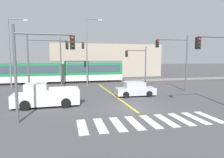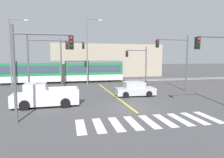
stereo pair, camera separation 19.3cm
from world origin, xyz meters
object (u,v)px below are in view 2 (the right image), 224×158
Objects in this scene: light_rail_tram at (63,71)px; street_lamp_west at (12,49)px; traffic_light_mid_left at (42,56)px; traffic_light_far_left at (69,56)px; traffic_light_far_right at (139,60)px; sedan_crossing at (135,89)px; pickup_truck at (44,96)px; traffic_light_near_left at (35,59)px; street_lamp_centre at (89,48)px; traffic_light_mid_right at (177,55)px; traffic_light_near_right at (222,58)px.

street_lamp_west is at bearing -156.38° from light_rail_tram.
traffic_light_far_left is (2.93, 5.42, 0.08)m from traffic_light_mid_left.
traffic_light_far_left is at bearing -79.28° from light_rail_tram.
light_rail_tram is 9.94m from traffic_light_mid_left.
traffic_light_far_left is at bearing 179.39° from traffic_light_far_right.
light_rail_tram is 4.31× the size of sedan_crossing.
traffic_light_far_left reaches higher than pickup_truck.
light_rail_tram is 3.02× the size of traffic_light_near_left.
sedan_crossing is 0.75× the size of traffic_light_far_right.
light_rail_tram is 18.63m from traffic_light_near_left.
traffic_light_mid_left reaches higher than traffic_light_far_right.
street_lamp_centre is at bearing 1.90° from street_lamp_west.
street_lamp_west is (-13.97, 9.00, 4.58)m from sedan_crossing.
traffic_light_far_left is at bearing 77.02° from pickup_truck.
street_lamp_centre is (5.28, 11.82, 4.68)m from pickup_truck.
sedan_crossing is 8.99m from traffic_light_far_right.
traffic_light_mid_right is at bearing -68.03° from traffic_light_far_right.
traffic_light_near_left is 13.81m from traffic_light_near_right.
light_rail_tram is at bearing 122.96° from traffic_light_near_right.
light_rail_tram is at bearing 142.57° from traffic_light_mid_right.
traffic_light_near_right is (1.18, -14.53, 0.36)m from traffic_light_far_right.
traffic_light_mid_left is (-2.16, -9.44, 2.22)m from light_rail_tram.
light_rail_tram is 5.64m from street_lamp_centre.
traffic_light_near_left is 9.02m from traffic_light_mid_left.
pickup_truck is 0.80× the size of traffic_light_mid_right.
traffic_light_far_right is 14.58m from traffic_light_near_right.
traffic_light_far_left is (2.47, 14.43, 0.35)m from traffic_light_near_left.
light_rail_tram reaches higher than sedan_crossing.
sedan_crossing is at bearing 124.36° from traffic_light_near_right.
pickup_truck is 0.55× the size of street_lamp_centre.
pickup_truck is 16.41m from traffic_light_far_right.
street_lamp_west reaches higher than traffic_light_mid_right.
street_lamp_west reaches higher than traffic_light_near_right.
street_lamp_centre is (-7.26, 1.61, 1.82)m from traffic_light_far_right.
traffic_light_mid_left is at bearing -102.91° from light_rail_tram.
street_lamp_west is at bearing 159.62° from traffic_light_mid_right.
light_rail_tram is 2.77× the size of traffic_light_far_left.
street_lamp_centre reaches higher than traffic_light_far_right.
street_lamp_west is at bearing 175.81° from traffic_light_far_right.
traffic_light_mid_left reaches higher than sedan_crossing.
traffic_light_mid_left reaches higher than traffic_light_near_right.
traffic_light_near_left is 0.62× the size of street_lamp_centre.
traffic_light_far_right is 17.56m from street_lamp_west.
pickup_truck is 13.25m from street_lamp_west.
pickup_truck is 0.95× the size of traffic_light_far_right.
traffic_light_mid_right is 0.69× the size of street_lamp_centre.
traffic_light_far_right reaches higher than sedan_crossing.
traffic_light_far_left is at bearing -9.13° from street_lamp_west.
street_lamp_west reaches higher than traffic_light_far_left.
traffic_light_near_right is (13.71, -4.33, 3.22)m from pickup_truck.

